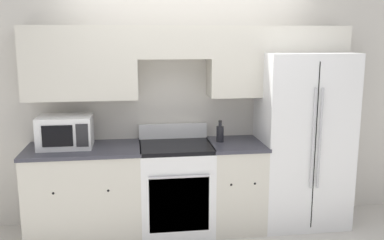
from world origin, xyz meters
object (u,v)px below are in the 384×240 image
at_px(oven_range, 176,187).
at_px(refrigerator, 302,139).
at_px(microwave, 65,132).
at_px(bottle, 220,133).

relative_size(oven_range, refrigerator, 0.59).
bearing_deg(microwave, oven_range, -2.63).
relative_size(microwave, bottle, 2.29).
height_order(microwave, bottle, microwave).
bearing_deg(refrigerator, microwave, 179.61).
bearing_deg(bottle, refrigerator, -1.88).
distance_m(oven_range, microwave, 1.24).
distance_m(refrigerator, bottle, 0.89).
height_order(oven_range, bottle, bottle).
relative_size(refrigerator, bottle, 8.13).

